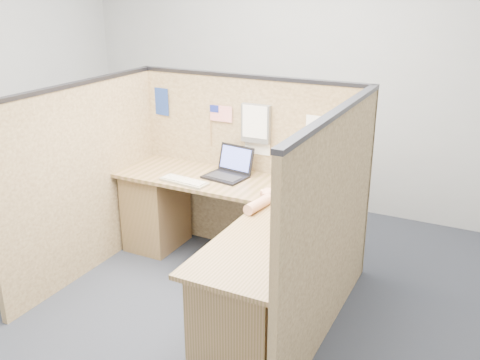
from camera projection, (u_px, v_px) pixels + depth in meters
The scene contains 13 objects.
floor at pixel (190, 302), 3.94m from camera, with size 5.00×5.00×0.00m, color #21242F.
wall_back at pixel (304, 70), 5.34m from camera, with size 5.00×5.00×0.00m, color #999C9E.
cubicle_partitions at pixel (216, 187), 4.03m from camera, with size 2.06×1.83×1.53m.
l_desk at pixel (229, 244), 3.97m from camera, with size 1.95×1.75×0.73m.
laptop at pixel (229, 169), 4.36m from camera, with size 0.36×0.36×0.24m.
keyboard at pixel (184, 181), 4.22m from camera, with size 0.42×0.18×0.03m.
mouse at pixel (269, 195), 3.90m from camera, with size 0.12×0.07×0.05m, color silver.
hand_forearm at pixel (262, 200), 3.77m from camera, with size 0.12×0.41×0.09m.
blue_poster at pixel (160, 101), 4.69m from camera, with size 0.18×0.00×0.24m, color navy.
american_flag at pixel (218, 115), 4.45m from camera, with size 0.21×0.01×0.36m.
file_holder at pixel (256, 123), 4.30m from camera, with size 0.24×0.05×0.31m.
paper_left at pixel (257, 137), 4.36m from camera, with size 0.23×0.00×0.29m, color white.
paper_right at pixel (320, 136), 4.11m from camera, with size 0.24×0.00×0.31m, color white.
Camera 1 is at (1.86, -2.86, 2.20)m, focal length 40.00 mm.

